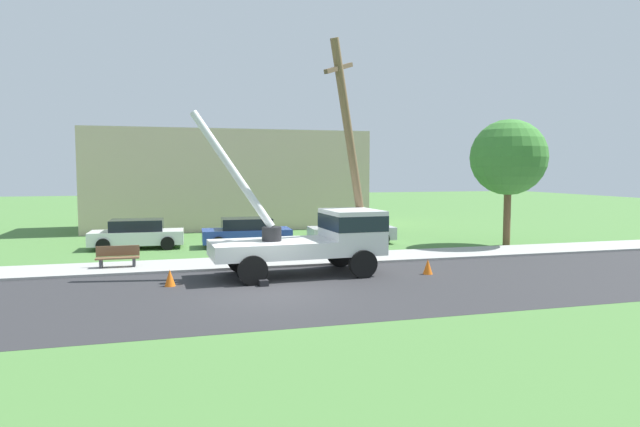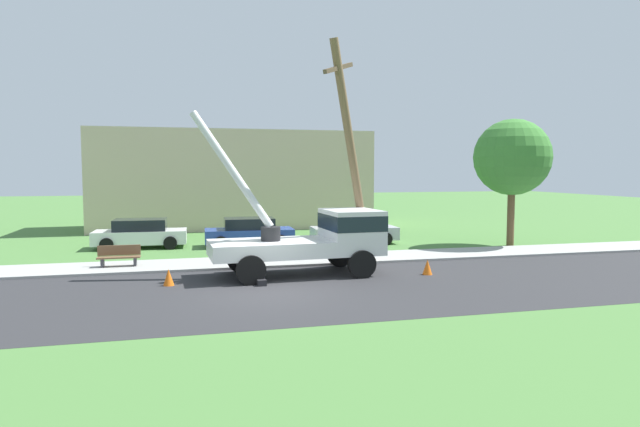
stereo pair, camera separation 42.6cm
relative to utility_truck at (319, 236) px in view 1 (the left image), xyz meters
name	(u,v)px [view 1 (the left image)]	position (x,y,z in m)	size (l,w,h in m)	color
ground_plane	(231,243)	(-2.22, 9.46, -1.41)	(120.00, 120.00, 0.00)	#477538
road_asphalt	(272,292)	(-2.22, -2.54, -1.40)	(80.00, 8.17, 0.01)	#2B2B2D
sidewalk_strip	(248,262)	(-2.22, 2.89, -1.36)	(80.00, 2.68, 0.10)	#9E9E99
utility_truck	(319,236)	(0.00, 0.00, 0.00)	(6.87, 3.21, 5.98)	silver
leaning_utility_pole	(352,154)	(1.56, 0.91, 3.06)	(2.70, 2.32, 8.71)	brown
traffic_cone_ahead	(428,267)	(3.85, -1.15, -1.13)	(0.36, 0.36, 0.56)	orange
traffic_cone_behind	(170,278)	(-5.32, -0.80, -1.13)	(0.36, 0.36, 0.56)	orange
traffic_cone_curbside	(354,259)	(1.79, 1.21, -1.13)	(0.36, 0.36, 0.56)	orange
parked_sedan_white	(137,234)	(-6.85, 8.70, -0.70)	(4.46, 2.11, 1.42)	silver
parked_sedan_blue	(247,232)	(-1.57, 8.06, -0.70)	(4.46, 2.11, 1.42)	#263F99
parked_sedan_silver	(351,230)	(3.85, 7.65, -0.70)	(4.49, 2.17, 1.42)	#B7B7BF
park_bench	(118,257)	(-7.26, 2.95, -0.95)	(1.60, 0.45, 0.90)	brown
roadside_tree_near	(509,158)	(11.26, 4.87, 3.05)	(3.82, 3.82, 6.39)	brown
lowrise_building_backdrop	(228,180)	(-1.44, 17.88, 1.79)	(18.00, 6.00, 6.40)	#C6B293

